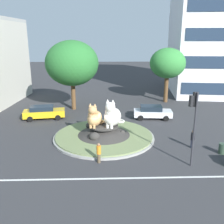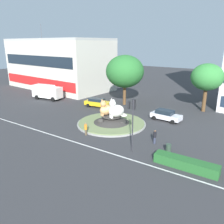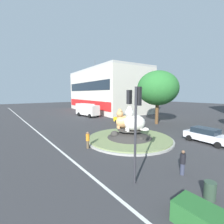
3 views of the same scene
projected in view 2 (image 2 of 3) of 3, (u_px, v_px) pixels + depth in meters
The scene contains 16 objects.
ground_plane at pixel (111, 124), 32.33m from camera, with size 160.00×160.00×0.00m, color #333335.
lane_centreline at pixel (76, 142), 26.41m from camera, with size 112.00×0.20×0.01m, color silver.
roundabout_island at pixel (111, 121), 32.20m from camera, with size 9.67×9.67×1.25m.
cat_statue_calico at pixel (106, 109), 32.05m from camera, with size 2.03×2.42×2.33m.
cat_statue_white at pixel (116, 110), 31.12m from camera, with size 2.52×2.78×2.70m.
traffic_light_mast at pixel (132, 114), 23.13m from camera, with size 0.70×0.63×5.62m.
shophouse_block at pixel (59, 64), 57.02m from camera, with size 28.01×15.19×15.38m.
clipped_hedge_strip at pixel (186, 164), 20.84m from camera, with size 5.80×1.20×0.90m, color #235B28.
broadleaf_tree_behind_island at pixel (207, 77), 36.73m from camera, with size 5.11×5.11×7.92m.
second_tree_near_tower at pixel (125, 72), 40.85m from camera, with size 6.82×6.82×9.02m.
pedestrian_black_shirt at pixel (155, 136), 25.87m from camera, with size 0.35×0.35×1.63m.
pedestrian_orange_shirt at pixel (86, 129), 28.23m from camera, with size 0.34×0.34×1.62m.
sedan_on_far_lane at pixel (98, 102), 40.71m from camera, with size 4.95×2.50×1.58m.
hatchback_near_shophouse at pixel (166, 115), 33.62m from camera, with size 4.57×2.29×1.58m.
delivery_box_truck at pixel (47, 92), 46.10m from camera, with size 6.47×3.11×2.86m.
litter_bin at pixel (168, 148), 23.91m from camera, with size 0.56×0.56×0.90m.
Camera 2 is at (17.04, -25.21, 11.03)m, focal length 36.61 mm.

